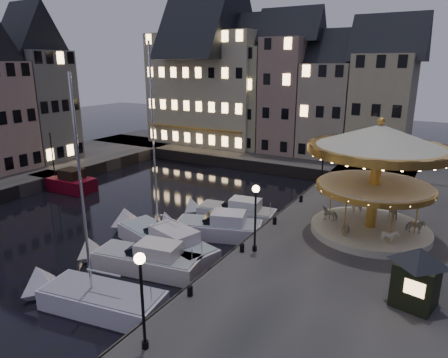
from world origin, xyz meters
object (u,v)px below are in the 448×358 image
Objects in this scene: bollard_a at (190,290)px; motorboat_b at (142,260)px; streetlamp_b at (255,209)px; motorboat_e at (232,213)px; red_fishing_boat at (64,182)px; motorboat_c at (162,240)px; streetlamp_a at (142,288)px; bollard_c at (275,220)px; bollard_d at (301,198)px; ticket_kiosk at (418,267)px; motorboat_a at (94,299)px; carousel at (377,159)px; motorboat_d at (213,228)px; streetlamp_c at (323,162)px; bollard_b at (242,247)px.

motorboat_b is at bearing 154.47° from bollard_a.
motorboat_b is at bearing -150.57° from streetlamp_b.
red_fishing_boat is at bearing -176.47° from motorboat_e.
motorboat_c is at bearing -175.61° from streetlamp_b.
streetlamp_a is 7.32× the size of bollard_c.
bollard_d is 0.17× the size of ticket_kiosk.
red_fishing_boat is (-18.56, 13.06, 0.16)m from motorboat_a.
motorboat_d is at bearing -162.74° from carousel.
motorboat_c is at bearing -102.75° from motorboat_e.
streetlamp_b is 1.00× the size of streetlamp_c.
ticket_kiosk is (32.98, -6.62, 2.58)m from red_fishing_boat.
ticket_kiosk reaches higher than bollard_b.
streetlamp_c is at bearing 80.27° from bollard_d.
motorboat_b is 1.06× the size of red_fishing_boat.
motorboat_c is at bearing -140.78° from bollard_c.
motorboat_d is at bearing 162.39° from ticket_kiosk.
red_fishing_boat reaches higher than motorboat_e.
streetlamp_a is 23.50m from streetlamp_c.
motorboat_c reaches higher than motorboat_d.
motorboat_c is (-0.71, 2.89, 0.04)m from motorboat_b.
ticket_kiosk is at bearing -17.61° from motorboat_d.
red_fishing_boat is 30.13m from carousel.
motorboat_e is at bearing -142.19° from bollard_d.
bollard_c is at bearing 97.59° from streetlamp_b.
motorboat_c is 1.73× the size of motorboat_d.
streetlamp_a is at bearing -88.28° from bollard_d.
bollard_a is at bearing -116.58° from carousel.
streetlamp_c is at bearing 86.19° from bollard_c.
bollard_d is 14.92m from ticket_kiosk.
bollard_a is 10.50m from bollard_c.
carousel reaches higher than streetlamp_b.
bollard_b is 1.00× the size of bollard_d.
bollard_d is (0.00, 16.00, 0.00)m from bollard_a.
motorboat_d is at bearing 110.39° from streetlamp_a.
red_fishing_boat is (-23.43, -4.71, -0.91)m from bollard_d.
motorboat_c reaches higher than streetlamp_b.
bollard_d is at bearing 148.77° from carousel.
motorboat_d and motorboat_e have the same top height.
bollard_c is 0.05× the size of motorboat_c.
motorboat_e is at bearing 84.99° from motorboat_b.
red_fishing_boat is at bearing -168.63° from bollard_d.
motorboat_e is 0.83× the size of carousel.
motorboat_d is at bearing -121.44° from bollard_d.
motorboat_c is 1.42× the size of carousel.
bollard_a is at bearing -64.84° from motorboat_d.
motorboat_d is (-4.25, -1.45, -0.96)m from bollard_c.
bollard_a is at bearing -90.00° from bollard_c.
streetlamp_b is (0.00, 10.00, 0.00)m from streetlamp_a.
motorboat_a is 16.03m from ticket_kiosk.
bollard_d is 0.05× the size of motorboat_a.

